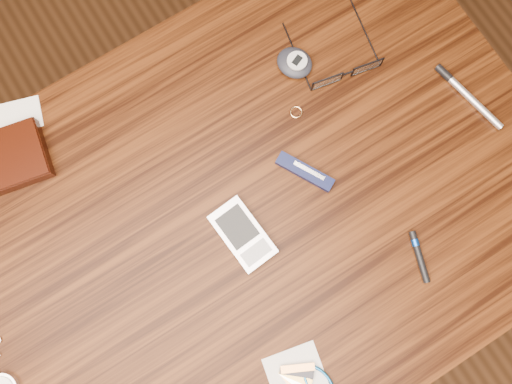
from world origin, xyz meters
TOP-DOWN VIEW (x-y plane):
  - ground at (0.00, 0.00)m, footprint 3.80×3.80m
  - desk at (0.00, 0.00)m, footprint 1.00×0.70m
  - wallet_and_card at (-0.26, 0.27)m, footprint 0.15×0.16m
  - eyeglasses at (0.27, 0.11)m, footprint 0.15×0.15m
  - gold_ring at (0.17, 0.10)m, footprint 0.02×0.02m
  - pda_phone at (-0.01, -0.02)m, footprint 0.07×0.11m
  - pedometer at (0.21, 0.17)m, footprint 0.07×0.07m
  - notepad_keys at (-0.04, -0.25)m, footprint 0.10×0.10m
  - pocket_knife at (0.12, 0.01)m, footprint 0.06×0.09m
  - silver_pen at (0.41, -0.01)m, footprint 0.04×0.14m
  - black_blue_pen at (0.20, -0.19)m, footprint 0.03×0.08m

SIDE VIEW (x-z plane):
  - ground at x=0.00m, z-range 0.00..0.00m
  - desk at x=0.00m, z-range 0.27..1.02m
  - gold_ring at x=0.17m, z-range 0.75..0.75m
  - notepad_keys at x=-0.04m, z-range 0.75..0.76m
  - black_blue_pen at x=0.20m, z-range 0.75..0.76m
  - silver_pen at x=0.41m, z-range 0.75..0.76m
  - pocket_knife at x=0.12m, z-range 0.75..0.76m
  - pda_phone at x=-0.01m, z-range 0.75..0.77m
  - pedometer at x=0.21m, z-range 0.75..0.77m
  - eyeglasses at x=0.27m, z-range 0.75..0.78m
  - wallet_and_card at x=-0.26m, z-range 0.75..0.78m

